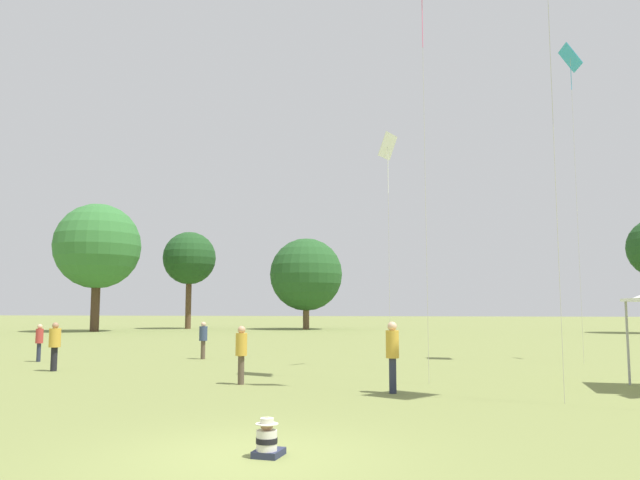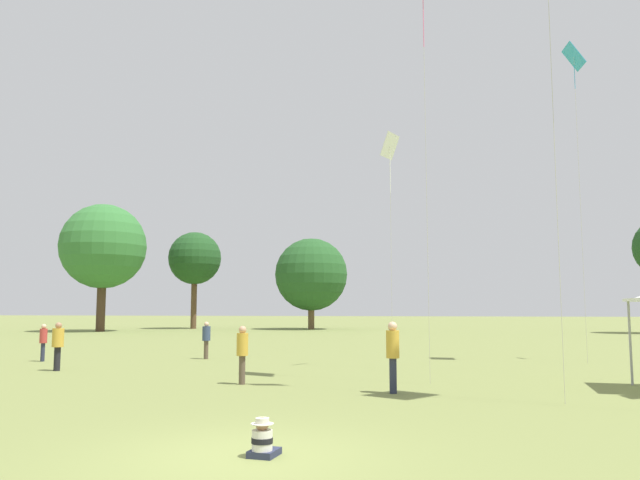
% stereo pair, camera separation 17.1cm
% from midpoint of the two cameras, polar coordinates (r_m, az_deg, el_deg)
% --- Properties ---
extents(ground_plane, '(300.00, 300.00, 0.00)m').
position_cam_midpoint_polar(ground_plane, '(9.84, -6.68, -19.06)').
color(ground_plane, olive).
extents(seated_toddler, '(0.45, 0.53, 0.58)m').
position_cam_midpoint_polar(seated_toddler, '(9.72, -4.73, -17.79)').
color(seated_toddler, '#282D47').
rests_on(seated_toddler, ground).
extents(person_standing_0, '(0.53, 0.53, 1.68)m').
position_cam_midpoint_polar(person_standing_0, '(23.90, -22.65, -8.62)').
color(person_standing_0, black).
rests_on(person_standing_0, ground).
extents(person_standing_1, '(0.46, 0.46, 1.67)m').
position_cam_midpoint_polar(person_standing_1, '(18.40, -6.85, -9.89)').
color(person_standing_1, brown).
rests_on(person_standing_1, ground).
extents(person_standing_2, '(0.49, 0.49, 1.58)m').
position_cam_midpoint_polar(person_standing_2, '(27.55, -10.18, -8.71)').
color(person_standing_2, brown).
rests_on(person_standing_2, ground).
extents(person_standing_3, '(0.40, 0.40, 1.52)m').
position_cam_midpoint_polar(person_standing_3, '(28.24, -23.81, -8.28)').
color(person_standing_3, '#282D42').
rests_on(person_standing_3, ground).
extents(person_standing_4, '(0.48, 0.48, 1.83)m').
position_cam_midpoint_polar(person_standing_4, '(16.47, 6.97, -9.95)').
color(person_standing_4, '#282D42').
rests_on(person_standing_4, ground).
extents(kite_1, '(0.73, 1.14, 12.94)m').
position_cam_midpoint_polar(kite_1, '(28.63, 22.38, 14.55)').
color(kite_1, '#339EDB').
rests_on(kite_1, ground).
extents(kite_4, '(0.71, 1.01, 8.68)m').
position_cam_midpoint_polar(kite_4, '(23.76, 6.62, 7.97)').
color(kite_4, white).
rests_on(kite_4, ground).
extents(distant_tree_1, '(7.86, 7.86, 11.79)m').
position_cam_midpoint_polar(distant_tree_1, '(61.25, -19.13, -0.58)').
color(distant_tree_1, '#473323').
rests_on(distant_tree_1, ground).
extents(distant_tree_2, '(5.49, 5.49, 10.09)m').
position_cam_midpoint_polar(distant_tree_2, '(66.69, -11.31, -1.69)').
color(distant_tree_2, brown).
rests_on(distant_tree_2, ground).
extents(distant_tree_3, '(7.37, 7.37, 9.24)m').
position_cam_midpoint_polar(distant_tree_3, '(63.60, -0.73, -3.18)').
color(distant_tree_3, brown).
rests_on(distant_tree_3, ground).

